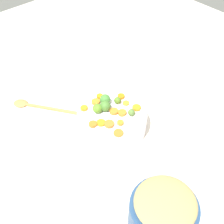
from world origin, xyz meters
TOP-DOWN VIEW (x-y plane):
  - tabletop at (0.00, 0.00)m, footprint 2.40×2.40m
  - serving_bowl_carrots at (-0.02, -0.05)m, footprint 0.28×0.28m
  - metal_pot at (-0.18, -0.45)m, footprint 0.20×0.20m
  - stuffing_mound at (-0.18, -0.45)m, footprint 0.18×0.18m
  - carrot_slice_0 at (-0.08, 0.05)m, footprint 0.04×0.04m
  - carrot_slice_1 at (0.01, -0.07)m, footprint 0.05×0.05m
  - carrot_slice_2 at (0.06, -0.04)m, footprint 0.04×0.04m
  - carrot_slice_3 at (-0.07, -0.08)m, footprint 0.04×0.04m
  - carrot_slice_4 at (-0.07, -0.14)m, footprint 0.04×0.04m
  - carrot_slice_5 at (0.07, -0.09)m, footprint 0.05×0.05m
  - carrot_slice_6 at (-0.11, -0.04)m, footprint 0.04×0.04m
  - carrot_slice_7 at (0.01, 0.06)m, footprint 0.04×0.04m
  - carrot_slice_8 at (0.07, 0.00)m, footprint 0.04×0.04m
  - carrot_slice_9 at (-0.03, 0.05)m, footprint 0.03×0.03m
  - carrot_slice_10 at (-0.08, -0.06)m, footprint 0.05×0.05m
  - carrot_slice_11 at (-0.01, -0.05)m, footprint 0.05×0.05m
  - carrot_slice_12 at (-0.03, -0.11)m, footprint 0.03×0.03m
  - brussels_sprout_0 at (-0.02, -0.01)m, footprint 0.04×0.04m
  - brussels_sprout_1 at (0.00, 0.02)m, footprint 0.04×0.04m
  - brussels_sprout_2 at (-0.05, -0.00)m, footprint 0.04×0.04m
  - brussels_sprout_3 at (0.03, -0.10)m, footprint 0.03×0.03m
  - brussels_sprout_4 at (0.04, -0.01)m, footprint 0.03×0.03m
  - wooden_spoon at (-0.20, 0.29)m, footprint 0.20×0.26m

SIDE VIEW (x-z plane):
  - tabletop at x=0.00m, z-range 0.00..0.02m
  - wooden_spoon at x=-0.20m, z-range 0.02..0.03m
  - serving_bowl_carrots at x=-0.02m, z-range 0.02..0.11m
  - metal_pot at x=-0.18m, z-range 0.02..0.14m
  - carrot_slice_4 at x=-0.07m, z-range 0.11..0.11m
  - carrot_slice_10 at x=-0.08m, z-range 0.11..0.11m
  - carrot_slice_2 at x=0.06m, z-range 0.11..0.11m
  - carrot_slice_5 at x=0.07m, z-range 0.11..0.11m
  - carrot_slice_12 at x=-0.03m, z-range 0.11..0.12m
  - carrot_slice_0 at x=-0.08m, z-range 0.11..0.12m
  - carrot_slice_6 at x=-0.11m, z-range 0.11..0.12m
  - carrot_slice_9 at x=-0.03m, z-range 0.11..0.12m
  - carrot_slice_7 at x=0.01m, z-range 0.11..0.12m
  - carrot_slice_1 at x=0.01m, z-range 0.11..0.12m
  - carrot_slice_8 at x=0.07m, z-range 0.11..0.12m
  - carrot_slice_11 at x=-0.01m, z-range 0.11..0.12m
  - carrot_slice_3 at x=-0.07m, z-range 0.11..0.12m
  - brussels_sprout_3 at x=0.03m, z-range 0.11..0.13m
  - brussels_sprout_4 at x=0.04m, z-range 0.11..0.13m
  - brussels_sprout_2 at x=-0.05m, z-range 0.11..0.14m
  - brussels_sprout_1 at x=0.00m, z-range 0.11..0.15m
  - brussels_sprout_0 at x=-0.02m, z-range 0.11..0.15m
  - stuffing_mound at x=-0.18m, z-range 0.14..0.18m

